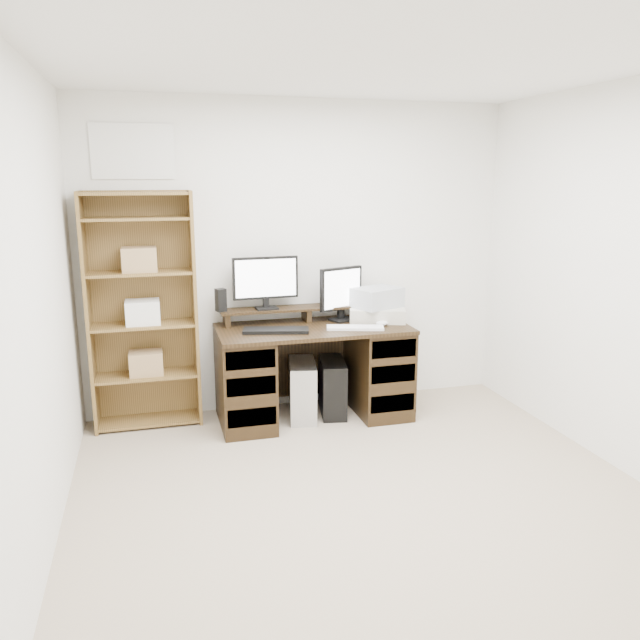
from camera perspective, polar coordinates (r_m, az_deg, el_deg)
name	(u,v)px	position (r m, az deg, el deg)	size (l,w,h in m)	color
room	(388,305)	(3.25, 6.25, 1.38)	(3.54, 4.04, 2.54)	tan
desk	(313,370)	(4.99, -0.64, -4.63)	(1.50, 0.70, 0.75)	black
riser_shelf	(306,310)	(5.07, -1.25, 0.96)	(1.40, 0.22, 0.12)	black
monitor_wide	(266,280)	(4.95, -5.00, 3.68)	(0.52, 0.14, 0.41)	black
monitor_small	(341,292)	(5.05, 1.94, 2.60)	(0.39, 0.21, 0.44)	black
speaker	(221,300)	(4.92, -9.06, 1.81)	(0.07, 0.07, 0.18)	black
keyboard_black	(276,330)	(4.72, -4.05, -0.95)	(0.49, 0.16, 0.03)	black
keyboard_white	(355,328)	(4.82, 3.23, -0.70)	(0.44, 0.13, 0.02)	white
mouse	(382,323)	(4.94, 5.69, -0.30)	(0.10, 0.07, 0.04)	silver
printer	(377,314)	(5.11, 5.22, 0.58)	(0.44, 0.33, 0.11)	beige
basket	(377,298)	(5.08, 5.25, 2.06)	(0.37, 0.27, 0.16)	#A5ABB0
tower_silver	(302,390)	(5.03, -1.62, -6.39)	(0.20, 0.46, 0.46)	#B3B6BA
tower_black	(332,387)	(5.12, 1.15, -6.14)	(0.27, 0.47, 0.45)	black
bookshelf	(143,309)	(4.91, -15.90, 0.97)	(0.80, 0.30, 1.80)	brown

